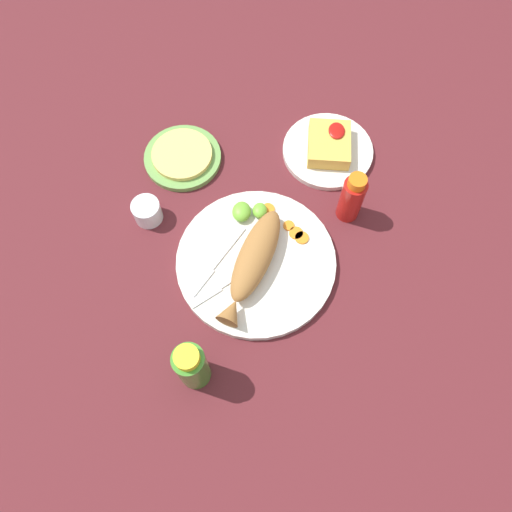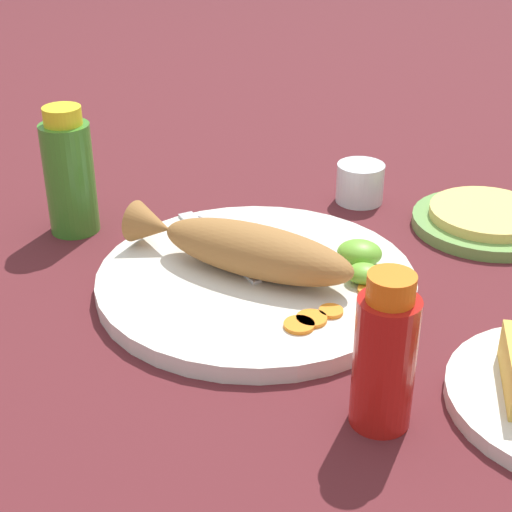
% 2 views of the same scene
% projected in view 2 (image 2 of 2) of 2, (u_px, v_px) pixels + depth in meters
% --- Properties ---
extents(ground_plane, '(4.00, 4.00, 0.00)m').
position_uv_depth(ground_plane, '(256.00, 288.00, 0.83)').
color(ground_plane, '#561E23').
extents(main_plate, '(0.33, 0.33, 0.02)m').
position_uv_depth(main_plate, '(256.00, 280.00, 0.82)').
color(main_plate, silver).
rests_on(main_plate, ground_plane).
extents(fried_fish, '(0.26, 0.13, 0.05)m').
position_uv_depth(fried_fish, '(243.00, 248.00, 0.81)').
color(fried_fish, '#996633').
rests_on(fried_fish, main_plate).
extents(fork_near, '(0.13, 0.15, 0.00)m').
position_uv_depth(fork_near, '(213.00, 241.00, 0.88)').
color(fork_near, silver).
rests_on(fork_near, main_plate).
extents(fork_far, '(0.17, 0.11, 0.00)m').
position_uv_depth(fork_far, '(252.00, 234.00, 0.89)').
color(fork_far, silver).
rests_on(fork_far, main_plate).
extents(carrot_slice_near, '(0.03, 0.03, 0.00)m').
position_uv_depth(carrot_slice_near, '(299.00, 325.00, 0.73)').
color(carrot_slice_near, orange).
rests_on(carrot_slice_near, main_plate).
extents(carrot_slice_mid, '(0.02, 0.02, 0.00)m').
position_uv_depth(carrot_slice_mid, '(331.00, 311.00, 0.75)').
color(carrot_slice_mid, orange).
rests_on(carrot_slice_mid, main_plate).
extents(carrot_slice_far, '(0.03, 0.03, 0.00)m').
position_uv_depth(carrot_slice_far, '(312.00, 319.00, 0.74)').
color(carrot_slice_far, orange).
rests_on(carrot_slice_far, main_plate).
extents(carrot_slice_extra, '(0.03, 0.03, 0.00)m').
position_uv_depth(carrot_slice_extra, '(372.00, 290.00, 0.78)').
color(carrot_slice_extra, orange).
rests_on(carrot_slice_extra, main_plate).
extents(lime_wedge_main, '(0.04, 0.03, 0.02)m').
position_uv_depth(lime_wedge_main, '(364.00, 276.00, 0.79)').
color(lime_wedge_main, '#6BB233').
rests_on(lime_wedge_main, main_plate).
extents(lime_wedge_side, '(0.05, 0.04, 0.03)m').
position_uv_depth(lime_wedge_side, '(360.00, 253.00, 0.83)').
color(lime_wedge_side, '#6BB233').
rests_on(lime_wedge_side, main_plate).
extents(hot_sauce_bottle_red, '(0.05, 0.05, 0.14)m').
position_uv_depth(hot_sauce_bottle_red, '(385.00, 356.00, 0.61)').
color(hot_sauce_bottle_red, '#B21914').
rests_on(hot_sauce_bottle_red, ground_plane).
extents(hot_sauce_bottle_green, '(0.06, 0.06, 0.15)m').
position_uv_depth(hot_sauce_bottle_green, '(69.00, 174.00, 0.91)').
color(hot_sauce_bottle_green, '#3D8428').
rests_on(hot_sauce_bottle_green, ground_plane).
extents(salt_cup, '(0.06, 0.06, 0.05)m').
position_uv_depth(salt_cup, '(360.00, 185.00, 1.01)').
color(salt_cup, silver).
rests_on(salt_cup, ground_plane).
extents(tortilla_plate, '(0.18, 0.18, 0.01)m').
position_uv_depth(tortilla_plate, '(486.00, 223.00, 0.95)').
color(tortilla_plate, '#6B9E4C').
rests_on(tortilla_plate, ground_plane).
extents(tortilla_stack, '(0.14, 0.14, 0.01)m').
position_uv_depth(tortilla_stack, '(488.00, 213.00, 0.94)').
color(tortilla_stack, '#E0C666').
rests_on(tortilla_stack, tortilla_plate).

